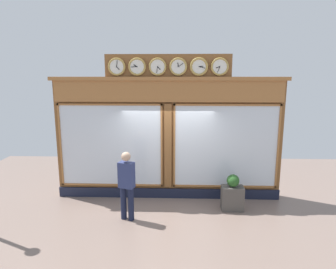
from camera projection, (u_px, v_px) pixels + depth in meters
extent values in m
plane|color=#7A665B|center=(163.00, 255.00, 5.88)|extent=(14.00, 14.00, 0.00)
cube|color=brown|center=(168.00, 140.00, 8.44)|extent=(6.26, 0.30, 3.31)
cube|color=#191E33|center=(168.00, 193.00, 8.57)|extent=(6.26, 0.08, 0.28)
cube|color=#A56936|center=(168.00, 91.00, 7.99)|extent=(6.14, 0.08, 0.56)
cube|color=#A56936|center=(168.00, 79.00, 7.94)|extent=(6.39, 0.20, 0.10)
cube|color=silver|center=(226.00, 146.00, 8.25)|extent=(2.78, 0.02, 2.24)
cube|color=#A56936|center=(227.00, 105.00, 8.00)|extent=(2.88, 0.04, 0.05)
cube|color=#A56936|center=(224.00, 186.00, 8.45)|extent=(2.88, 0.04, 0.05)
cube|color=#A56936|center=(278.00, 147.00, 8.18)|extent=(0.05, 0.04, 2.34)
cube|color=#A56936|center=(174.00, 146.00, 8.28)|extent=(0.05, 0.04, 2.34)
cube|color=silver|center=(111.00, 146.00, 8.36)|extent=(2.78, 0.02, 2.24)
cube|color=#A56936|center=(109.00, 105.00, 8.12)|extent=(2.88, 0.04, 0.05)
cube|color=#A56936|center=(112.00, 185.00, 8.57)|extent=(2.88, 0.04, 0.05)
cube|color=#A56936|center=(61.00, 145.00, 8.39)|extent=(0.05, 0.04, 2.34)
cube|color=#A56936|center=(162.00, 146.00, 8.29)|extent=(0.05, 0.04, 2.34)
cube|color=brown|center=(168.00, 146.00, 8.29)|extent=(0.20, 0.10, 2.34)
cube|color=brown|center=(168.00, 67.00, 7.92)|extent=(3.35, 0.06, 0.66)
cylinder|color=white|center=(220.00, 67.00, 7.79)|extent=(0.38, 0.02, 0.38)
torus|color=#B79347|center=(220.00, 67.00, 7.79)|extent=(0.47, 0.05, 0.47)
cube|color=black|center=(218.00, 67.00, 7.78)|extent=(0.10, 0.01, 0.05)
cube|color=black|center=(219.00, 70.00, 7.79)|extent=(0.07, 0.01, 0.16)
sphere|color=black|center=(220.00, 67.00, 7.78)|extent=(0.02, 0.02, 0.02)
cylinder|color=white|center=(199.00, 67.00, 7.81)|extent=(0.38, 0.02, 0.38)
torus|color=#B79347|center=(199.00, 67.00, 7.81)|extent=(0.48, 0.06, 0.48)
cube|color=black|center=(201.00, 66.00, 7.79)|extent=(0.11, 0.01, 0.03)
cube|color=black|center=(202.00, 67.00, 7.80)|extent=(0.16, 0.01, 0.05)
sphere|color=black|center=(199.00, 67.00, 7.79)|extent=(0.02, 0.02, 0.02)
cylinder|color=white|center=(178.00, 67.00, 7.83)|extent=(0.38, 0.02, 0.38)
torus|color=#B79347|center=(178.00, 67.00, 7.83)|extent=(0.47, 0.05, 0.47)
cube|color=black|center=(178.00, 65.00, 7.81)|extent=(0.03, 0.01, 0.11)
cube|color=black|center=(181.00, 65.00, 7.81)|extent=(0.14, 0.01, 0.10)
sphere|color=black|center=(178.00, 67.00, 7.81)|extent=(0.02, 0.02, 0.02)
cylinder|color=white|center=(158.00, 67.00, 7.85)|extent=(0.38, 0.02, 0.38)
torus|color=#B79347|center=(158.00, 67.00, 7.85)|extent=(0.47, 0.05, 0.47)
cube|color=black|center=(159.00, 68.00, 7.84)|extent=(0.08, 0.01, 0.09)
cube|color=black|center=(157.00, 70.00, 7.85)|extent=(0.04, 0.01, 0.16)
sphere|color=black|center=(158.00, 67.00, 7.83)|extent=(0.02, 0.02, 0.02)
cylinder|color=white|center=(137.00, 67.00, 7.87)|extent=(0.38, 0.02, 0.38)
torus|color=#B79347|center=(137.00, 67.00, 7.87)|extent=(0.47, 0.06, 0.47)
cube|color=black|center=(135.00, 66.00, 7.85)|extent=(0.10, 0.01, 0.07)
cube|color=black|center=(134.00, 67.00, 7.86)|extent=(0.16, 0.01, 0.02)
sphere|color=black|center=(137.00, 67.00, 7.85)|extent=(0.02, 0.02, 0.02)
cylinder|color=white|center=(117.00, 67.00, 7.89)|extent=(0.38, 0.02, 0.38)
torus|color=#B79347|center=(117.00, 67.00, 7.89)|extent=(0.47, 0.05, 0.47)
cube|color=black|center=(118.00, 68.00, 7.88)|extent=(0.08, 0.01, 0.09)
cube|color=black|center=(117.00, 64.00, 7.86)|extent=(0.04, 0.01, 0.16)
sphere|color=black|center=(117.00, 67.00, 7.87)|extent=(0.02, 0.02, 0.02)
cylinder|color=#191E38|center=(124.00, 203.00, 7.28)|extent=(0.14, 0.14, 0.82)
cylinder|color=#191E38|center=(131.00, 204.00, 7.21)|extent=(0.14, 0.14, 0.82)
cube|color=navy|center=(126.00, 175.00, 7.10)|extent=(0.41, 0.32, 0.62)
sphere|color=tan|center=(126.00, 157.00, 7.01)|extent=(0.22, 0.22, 0.22)
cube|color=#4C4742|center=(232.00, 198.00, 7.79)|extent=(0.56, 0.36, 0.63)
sphere|color=#285623|center=(233.00, 181.00, 7.70)|extent=(0.32, 0.32, 0.32)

